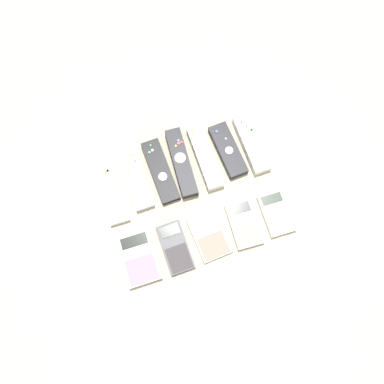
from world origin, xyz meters
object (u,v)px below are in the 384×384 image
at_px(remote_1, 137,180).
at_px(remote_3, 183,162).
at_px(remote_5, 228,150).
at_px(calculator_1, 175,247).
at_px(calculator_0, 139,258).
at_px(remote_0, 111,187).
at_px(remote_4, 205,157).
at_px(remote_2, 160,171).
at_px(remote_6, 251,143).
at_px(calculator_2, 209,236).
at_px(calculator_3, 244,224).
at_px(calculator_4, 276,213).

bearing_deg(remote_1, remote_3, 2.72).
distance_m(remote_5, calculator_1, 0.32).
bearing_deg(calculator_1, calculator_0, 177.52).
xyz_separation_m(remote_0, calculator_0, (0.02, -0.22, 0.00)).
bearing_deg(remote_4, remote_2, 179.54).
relative_size(remote_0, remote_4, 1.10).
relative_size(remote_0, remote_6, 1.18).
distance_m(remote_2, calculator_1, 0.22).
height_order(remote_1, calculator_2, remote_1).
height_order(remote_3, calculator_0, remote_3).
distance_m(remote_1, calculator_3, 0.33).
bearing_deg(remote_0, remote_3, 2.73).
distance_m(remote_0, calculator_2, 0.31).
relative_size(remote_1, calculator_1, 1.28).
distance_m(remote_2, calculator_2, 0.23).
bearing_deg(calculator_3, calculator_4, 2.63).
distance_m(remote_0, calculator_1, 0.25).
distance_m(remote_1, calculator_2, 0.26).
distance_m(calculator_1, calculator_4, 0.29).
height_order(remote_1, remote_6, remote_6).
relative_size(remote_2, calculator_4, 1.57).
distance_m(remote_2, calculator_0, 0.25).
distance_m(remote_1, calculator_0, 0.22).
distance_m(remote_0, remote_5, 0.35).
xyz_separation_m(calculator_3, calculator_4, (0.10, -0.00, -0.00)).
height_order(remote_5, calculator_0, remote_5).
distance_m(remote_2, remote_3, 0.07).
height_order(remote_2, calculator_1, remote_2).
xyz_separation_m(remote_2, calculator_0, (-0.13, -0.22, -0.00)).
height_order(remote_0, calculator_4, remote_0).
relative_size(remote_3, calculator_1, 1.51).
xyz_separation_m(remote_6, calculator_4, (-0.01, -0.22, -0.00)).
bearing_deg(remote_6, remote_4, 178.52).
bearing_deg(remote_6, calculator_0, -152.37).
xyz_separation_m(remote_3, calculator_0, (-0.20, -0.22, -0.01)).
xyz_separation_m(remote_6, calculator_2, (-0.21, -0.22, -0.01)).
bearing_deg(remote_6, calculator_3, -116.27).
distance_m(remote_4, calculator_1, 0.27).
bearing_deg(remote_6, calculator_4, -93.00).
bearing_deg(calculator_4, calculator_3, -178.33).
xyz_separation_m(remote_0, remote_5, (0.35, -0.00, 0.00)).
relative_size(remote_2, calculator_1, 1.41).
relative_size(remote_4, calculator_2, 1.49).
xyz_separation_m(calculator_0, calculator_3, (0.30, -0.00, -0.00)).
bearing_deg(calculator_4, remote_4, 123.04).
relative_size(calculator_1, calculator_2, 1.03).
bearing_deg(calculator_4, calculator_0, -178.42).
height_order(remote_0, remote_6, remote_6).
xyz_separation_m(remote_3, calculator_3, (0.10, -0.23, -0.01)).
bearing_deg(calculator_2, calculator_1, 176.39).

